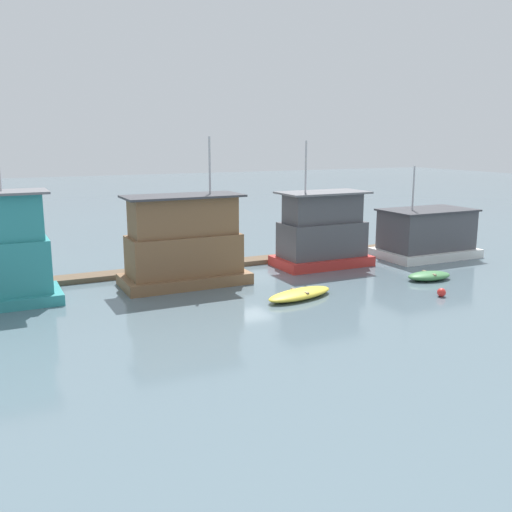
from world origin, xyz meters
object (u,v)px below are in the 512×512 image
(mooring_post_near_left, at_px, (128,265))
(dinghy_yellow, at_px, (300,294))
(buoy_red, at_px, (441,292))
(houseboat_white, at_px, (426,234))
(houseboat_red, at_px, (322,233))
(mooring_post_near_right, at_px, (295,252))
(dinghy_green, at_px, (429,276))
(houseboat_brown, at_px, (184,245))

(mooring_post_near_left, bearing_deg, dinghy_yellow, -47.92)
(mooring_post_near_left, height_order, buoy_red, mooring_post_near_left)
(houseboat_white, relative_size, buoy_red, 14.94)
(houseboat_red, xyz_separation_m, dinghy_yellow, (-5.25, -6.22, -1.90))
(mooring_post_near_right, bearing_deg, dinghy_yellow, -118.09)
(houseboat_white, distance_m, dinghy_green, 7.11)
(mooring_post_near_left, distance_m, buoy_red, 17.59)
(dinghy_yellow, xyz_separation_m, mooring_post_near_right, (4.17, 7.81, 0.46))
(houseboat_red, xyz_separation_m, mooring_post_near_right, (-1.08, 1.58, -1.44))
(dinghy_green, relative_size, buoy_red, 6.32)
(mooring_post_near_left, bearing_deg, buoy_red, -37.71)
(houseboat_brown, relative_size, mooring_post_near_left, 4.64)
(houseboat_white, height_order, buoy_red, houseboat_white)
(houseboat_red, height_order, dinghy_green, houseboat_red)
(houseboat_brown, bearing_deg, buoy_red, -36.69)
(mooring_post_near_left, bearing_deg, dinghy_green, -25.93)
(houseboat_red, relative_size, mooring_post_near_left, 4.51)
(houseboat_red, distance_m, mooring_post_near_right, 2.40)
(houseboat_red, xyz_separation_m, mooring_post_near_left, (-12.30, 1.58, -1.25))
(houseboat_red, bearing_deg, buoy_red, -80.03)
(houseboat_red, distance_m, dinghy_yellow, 8.36)
(houseboat_white, xyz_separation_m, dinghy_yellow, (-13.31, -5.43, -1.37))
(mooring_post_near_right, bearing_deg, dinghy_green, -58.98)
(houseboat_brown, bearing_deg, mooring_post_near_right, 15.48)
(houseboat_brown, distance_m, buoy_red, 14.18)
(dinghy_yellow, relative_size, mooring_post_near_right, 3.13)
(buoy_red, bearing_deg, mooring_post_near_right, 104.06)
(houseboat_white, xyz_separation_m, mooring_post_near_right, (-9.14, 2.37, -0.91))
(houseboat_brown, distance_m, dinghy_green, 14.37)
(houseboat_white, xyz_separation_m, mooring_post_near_left, (-20.36, 2.37, -0.71))
(dinghy_yellow, height_order, dinghy_green, dinghy_green)
(dinghy_yellow, relative_size, mooring_post_near_left, 2.45)
(mooring_post_near_right, bearing_deg, mooring_post_near_left, 180.00)
(mooring_post_near_right, relative_size, buoy_red, 3.06)
(houseboat_brown, distance_m, mooring_post_near_right, 9.02)
(houseboat_red, height_order, mooring_post_near_left, houseboat_red)
(houseboat_brown, relative_size, mooring_post_near_right, 5.95)
(dinghy_yellow, bearing_deg, houseboat_brown, 128.91)
(houseboat_white, distance_m, dinghy_yellow, 14.44)
(houseboat_brown, xyz_separation_m, dinghy_green, (13.19, -5.33, -2.03))
(dinghy_green, bearing_deg, mooring_post_near_right, 121.02)
(mooring_post_near_right, bearing_deg, buoy_red, -75.94)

